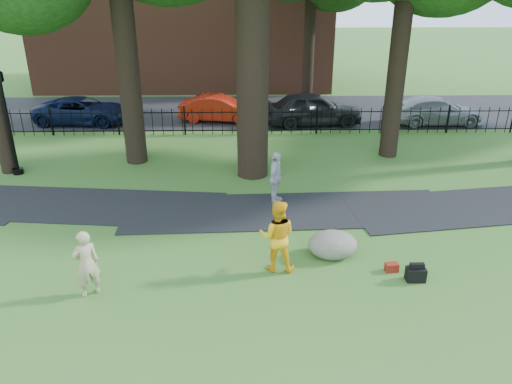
{
  "coord_description": "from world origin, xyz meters",
  "views": [
    {
      "loc": [
        -0.25,
        -9.97,
        6.78
      ],
      "look_at": [
        0.01,
        2.0,
        1.5
      ],
      "focal_mm": 35.0,
      "sensor_mm": 36.0,
      "label": 1
    }
  ],
  "objects_px": {
    "red_sedan": "(219,108)",
    "woman": "(86,264)",
    "lamppost": "(8,124)",
    "man": "(277,236)",
    "boulder": "(332,243)"
  },
  "relations": [
    {
      "from": "red_sedan",
      "to": "woman",
      "type": "bearing_deg",
      "value": 179.14
    },
    {
      "from": "lamppost",
      "to": "red_sedan",
      "type": "bearing_deg",
      "value": 38.37
    },
    {
      "from": "man",
      "to": "boulder",
      "type": "height_order",
      "value": "man"
    },
    {
      "from": "man",
      "to": "lamppost",
      "type": "bearing_deg",
      "value": -29.15
    },
    {
      "from": "boulder",
      "to": "red_sedan",
      "type": "relative_size",
      "value": 0.33
    },
    {
      "from": "woman",
      "to": "red_sedan",
      "type": "distance_m",
      "value": 14.72
    },
    {
      "from": "man",
      "to": "boulder",
      "type": "xyz_separation_m",
      "value": [
        1.48,
        0.6,
        -0.55
      ]
    },
    {
      "from": "man",
      "to": "woman",
      "type": "bearing_deg",
      "value": 19.69
    },
    {
      "from": "man",
      "to": "lamppost",
      "type": "xyz_separation_m",
      "value": [
        -9.12,
        6.62,
        0.95
      ]
    },
    {
      "from": "woman",
      "to": "man",
      "type": "bearing_deg",
      "value": 159.52
    },
    {
      "from": "woman",
      "to": "lamppost",
      "type": "height_order",
      "value": "lamppost"
    },
    {
      "from": "boulder",
      "to": "red_sedan",
      "type": "bearing_deg",
      "value": 105.17
    },
    {
      "from": "man",
      "to": "red_sedan",
      "type": "relative_size",
      "value": 0.47
    },
    {
      "from": "woman",
      "to": "boulder",
      "type": "bearing_deg",
      "value": 161.98
    },
    {
      "from": "woman",
      "to": "boulder",
      "type": "relative_size",
      "value": 1.28
    }
  ]
}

